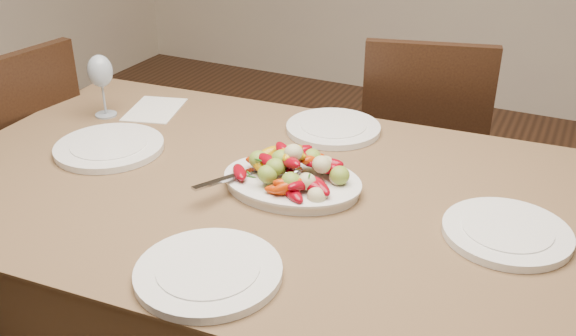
# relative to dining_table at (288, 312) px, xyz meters

# --- Properties ---
(dining_table) EXTENTS (1.91, 1.16, 0.76)m
(dining_table) POSITION_rel_dining_table_xyz_m (0.00, 0.00, 0.00)
(dining_table) COLOR brown
(dining_table) RESTS_ON ground
(chair_far) EXTENTS (0.51, 0.51, 0.95)m
(chair_far) POSITION_rel_dining_table_xyz_m (0.10, 0.92, 0.10)
(chair_far) COLOR black
(chair_far) RESTS_ON ground
(chair_left) EXTENTS (0.46, 0.46, 0.95)m
(chair_left) POSITION_rel_dining_table_xyz_m (-1.14, 0.09, 0.10)
(chair_left) COLOR black
(chair_left) RESTS_ON ground
(serving_platter) EXTENTS (0.35, 0.27, 0.02)m
(serving_platter) POSITION_rel_dining_table_xyz_m (0.00, 0.01, 0.39)
(serving_platter) COLOR white
(serving_platter) RESTS_ON dining_table
(roasted_vegetables) EXTENTS (0.28, 0.20, 0.09)m
(roasted_vegetables) POSITION_rel_dining_table_xyz_m (0.00, 0.01, 0.45)
(roasted_vegetables) COLOR maroon
(roasted_vegetables) RESTS_ON serving_platter
(serving_spoon) EXTENTS (0.28, 0.15, 0.03)m
(serving_spoon) POSITION_rel_dining_table_xyz_m (-0.06, -0.03, 0.43)
(serving_spoon) COLOR #9EA0A8
(serving_spoon) RESTS_ON serving_platter
(plate_left) EXTENTS (0.30, 0.30, 0.02)m
(plate_left) POSITION_rel_dining_table_xyz_m (-0.54, -0.01, 0.39)
(plate_left) COLOR white
(plate_left) RESTS_ON dining_table
(plate_right) EXTENTS (0.27, 0.27, 0.02)m
(plate_right) POSITION_rel_dining_table_xyz_m (0.51, 0.03, 0.39)
(plate_right) COLOR white
(plate_right) RESTS_ON dining_table
(plate_far) EXTENTS (0.27, 0.27, 0.02)m
(plate_far) POSITION_rel_dining_table_xyz_m (-0.04, 0.38, 0.39)
(plate_far) COLOR white
(plate_far) RESTS_ON dining_table
(plate_near) EXTENTS (0.29, 0.29, 0.02)m
(plate_near) POSITION_rel_dining_table_xyz_m (0.01, -0.38, 0.39)
(plate_near) COLOR white
(plate_near) RESTS_ON dining_table
(wine_glass) EXTENTS (0.08, 0.08, 0.20)m
(wine_glass) POSITION_rel_dining_table_xyz_m (-0.71, 0.18, 0.48)
(wine_glass) COLOR #8C99A5
(wine_glass) RESTS_ON dining_table
(menu_card) EXTENTS (0.20, 0.24, 0.00)m
(menu_card) POSITION_rel_dining_table_xyz_m (-0.61, 0.28, 0.38)
(menu_card) COLOR silver
(menu_card) RESTS_ON dining_table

